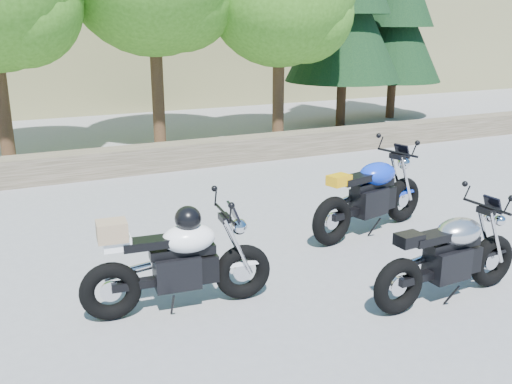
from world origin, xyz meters
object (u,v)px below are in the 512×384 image
white_bike (177,260)px  blue_bike (371,196)px  backpack (460,240)px  silver_bike (450,257)px

white_bike → blue_bike: (3.09, 1.01, -0.01)m
white_bike → backpack: white_bike is taller
white_bike → backpack: size_ratio=4.93×
backpack → silver_bike: bearing=-137.2°
silver_bike → backpack: bearing=37.2°
silver_bike → blue_bike: size_ratio=0.91×
silver_bike → backpack: size_ratio=4.85×
silver_bike → blue_bike: 2.05m
blue_bike → backpack: bearing=-77.5°
silver_bike → backpack: (1.01, 0.86, -0.28)m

